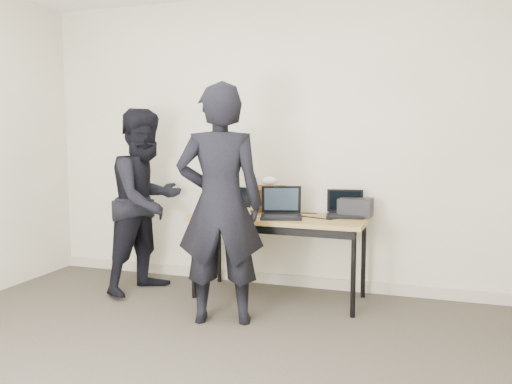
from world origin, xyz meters
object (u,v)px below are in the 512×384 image
at_px(person_typist, 220,205).
at_px(person_observer, 146,201).
at_px(desk, 278,223).
at_px(laptop_right, 345,210).
at_px(laptop_center, 281,210).
at_px(leather_satchel, 266,198).
at_px(laptop_beige, 230,209).
at_px(equipment_box, 356,207).

bearing_deg(person_typist, person_observer, -46.24).
distance_m(desk, person_observer, 1.21).
height_order(laptop_right, person_observer, person_observer).
height_order(laptop_center, person_typist, person_typist).
bearing_deg(leather_satchel, person_typist, -104.05).
distance_m(laptop_right, person_typist, 1.18).
bearing_deg(laptop_beige, desk, 25.55).
xyz_separation_m(laptop_center, person_typist, (-0.31, -0.62, 0.11)).
relative_size(person_typist, person_observer, 1.08).
bearing_deg(person_typist, leather_satchel, -112.64).
bearing_deg(desk, person_observer, -170.27).
height_order(laptop_beige, leather_satchel, laptop_beige).
bearing_deg(leather_satchel, desk, -60.19).
distance_m(person_typist, person_observer, 1.06).
height_order(laptop_beige, laptop_center, laptop_center).
height_order(desk, person_observer, person_observer).
height_order(desk, equipment_box, equipment_box).
height_order(equipment_box, person_typist, person_typist).
distance_m(laptop_beige, leather_satchel, 0.37).
xyz_separation_m(equipment_box, person_typist, (-0.90, -0.86, 0.10)).
distance_m(desk, laptop_beige, 0.45).
xyz_separation_m(person_typist, person_observer, (-0.93, 0.52, -0.07)).
xyz_separation_m(laptop_beige, equipment_box, (1.07, 0.21, 0.03)).
distance_m(equipment_box, person_typist, 1.25).
distance_m(leather_satchel, equipment_box, 0.81).
bearing_deg(person_observer, laptop_beige, -62.98).
distance_m(equipment_box, person_observer, 1.86).
relative_size(laptop_beige, laptop_right, 1.19).
bearing_deg(person_observer, laptop_right, -62.06).
xyz_separation_m(laptop_center, leather_satchel, (-0.22, 0.28, 0.07)).
bearing_deg(leather_satchel, laptop_right, -12.24).
bearing_deg(person_observer, equipment_box, -62.15).
distance_m(laptop_center, laptop_right, 0.55).
relative_size(laptop_center, person_observer, 0.25).
xyz_separation_m(equipment_box, person_observer, (-1.82, -0.34, 0.03)).
bearing_deg(person_observer, leather_satchel, -52.38).
height_order(laptop_right, person_typist, person_typist).
bearing_deg(person_observer, person_typist, -102.10).
distance_m(laptop_beige, laptop_center, 0.48).
bearing_deg(desk, person_typist, -109.28).
bearing_deg(laptop_beige, leather_satchel, 66.33).
bearing_deg(leather_satchel, equipment_box, -10.83).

